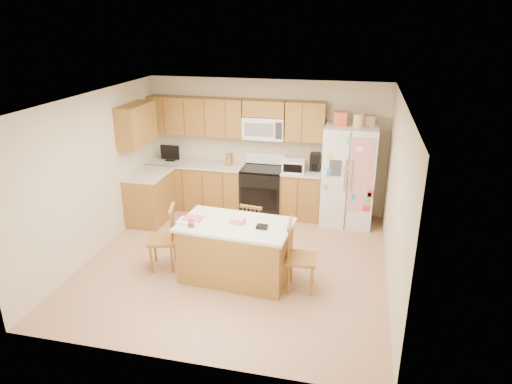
% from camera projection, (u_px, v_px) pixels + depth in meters
% --- Properties ---
extents(ground, '(4.50, 4.50, 0.00)m').
position_uv_depth(ground, '(236.00, 262.00, 7.05)').
color(ground, '#A77552').
rests_on(ground, ground).
extents(room_shell, '(4.60, 4.60, 2.52)m').
position_uv_depth(room_shell, '(235.00, 174.00, 6.53)').
color(room_shell, beige).
rests_on(room_shell, ground).
extents(cabinetry, '(3.36, 1.56, 2.15)m').
position_uv_depth(cabinetry, '(210.00, 167.00, 8.56)').
color(cabinetry, olive).
rests_on(cabinetry, ground).
extents(stove, '(0.76, 0.65, 1.13)m').
position_uv_depth(stove, '(263.00, 190.00, 8.64)').
color(stove, black).
rests_on(stove, ground).
extents(refrigerator, '(0.90, 0.79, 2.04)m').
position_uv_depth(refrigerator, '(348.00, 175.00, 8.10)').
color(refrigerator, white).
rests_on(refrigerator, ground).
extents(island, '(1.64, 1.03, 0.94)m').
position_uv_depth(island, '(236.00, 250.00, 6.49)').
color(island, olive).
rests_on(island, ground).
extents(windsor_chair_left, '(0.50, 0.51, 0.98)m').
position_uv_depth(windsor_chair_left, '(164.00, 239.00, 6.74)').
color(windsor_chair_left, olive).
rests_on(windsor_chair_left, ground).
extents(windsor_chair_back, '(0.42, 0.40, 0.87)m').
position_uv_depth(windsor_chair_back, '(254.00, 230.00, 7.17)').
color(windsor_chair_back, olive).
rests_on(windsor_chair_back, ground).
extents(windsor_chair_right, '(0.44, 0.45, 1.00)m').
position_uv_depth(windsor_chair_right, '(300.00, 258.00, 6.21)').
color(windsor_chair_right, olive).
rests_on(windsor_chair_right, ground).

